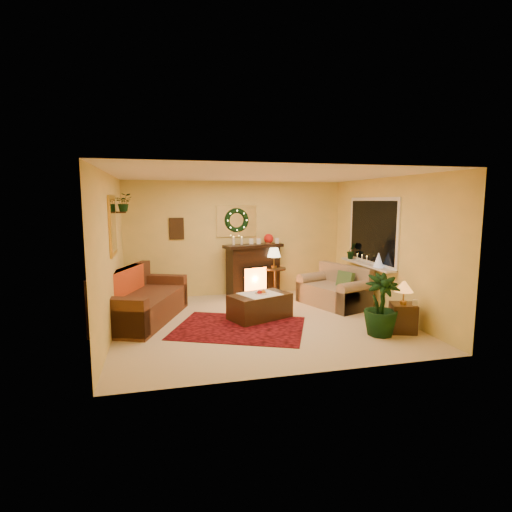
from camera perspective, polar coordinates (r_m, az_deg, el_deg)
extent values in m
plane|color=beige|center=(7.29, 0.66, -9.37)|extent=(5.00, 5.00, 0.00)
plane|color=white|center=(6.97, 0.70, 11.50)|extent=(5.00, 5.00, 0.00)
plane|color=#EFD88C|center=(9.19, -2.81, 2.52)|extent=(5.00, 5.00, 0.00)
plane|color=#EFD88C|center=(4.89, 7.25, -2.35)|extent=(5.00, 5.00, 0.00)
plane|color=#EFD88C|center=(6.84, -20.06, 0.17)|extent=(4.50, 4.50, 0.00)
plane|color=#EFD88C|center=(8.00, 18.30, 1.31)|extent=(4.50, 4.50, 0.00)
cube|color=#56180A|center=(6.95, -2.37, -10.20)|extent=(2.61, 2.33, 0.01)
cube|color=#502919|center=(7.53, -15.77, -5.71)|extent=(1.68, 2.38, 0.94)
cube|color=red|center=(7.65, -15.97, -5.31)|extent=(0.87, 1.42, 0.02)
cube|color=black|center=(9.16, -0.39, -2.23)|extent=(1.27, 0.69, 1.11)
sphere|color=red|center=(9.13, 1.82, 2.48)|extent=(0.22, 0.22, 0.22)
cylinder|color=white|center=(8.98, -3.23, 2.13)|extent=(0.06, 0.06, 0.19)
cylinder|color=#F5E6CA|center=(9.03, -2.06, 2.16)|extent=(0.05, 0.05, 0.16)
cube|color=white|center=(9.15, -2.80, 5.00)|extent=(0.92, 0.02, 0.72)
torus|color=#194719|center=(9.11, -2.76, 5.11)|extent=(0.55, 0.11, 0.55)
cube|color=#381E11|center=(9.00, -11.29, 3.85)|extent=(0.32, 0.03, 0.48)
cube|color=gold|center=(7.09, -19.81, 4.09)|extent=(0.03, 0.84, 1.00)
imported|color=#194719|center=(7.82, -18.29, 6.09)|extent=(0.33, 0.28, 0.36)
cube|color=gray|center=(8.43, 10.98, -4.18)|extent=(1.27, 1.62, 0.82)
cube|color=white|center=(8.44, 16.31, 3.43)|extent=(0.03, 1.86, 1.36)
cube|color=black|center=(8.43, 16.22, 3.42)|extent=(0.02, 1.70, 1.22)
cube|color=white|center=(8.47, 15.52, -1.17)|extent=(0.22, 1.86, 0.04)
cone|color=silver|center=(8.02, 17.10, -0.49)|extent=(0.19, 0.19, 0.28)
imported|color=black|center=(9.01, 13.49, 0.82)|extent=(0.26, 0.21, 0.47)
cylinder|color=black|center=(9.22, 2.76, -3.60)|extent=(0.61, 0.61, 0.63)
cone|color=#FFEBA9|center=(9.10, 2.57, -0.20)|extent=(0.31, 0.31, 0.48)
cube|color=#3D1F14|center=(7.11, 20.26, -8.05)|extent=(0.50, 0.50, 0.48)
cone|color=orange|center=(6.96, 20.37, -4.36)|extent=(0.30, 0.30, 0.44)
cube|color=black|center=(7.41, 0.55, -7.38)|extent=(1.24, 0.97, 0.46)
cylinder|color=beige|center=(7.37, 0.81, -5.54)|extent=(0.26, 0.26, 0.06)
imported|color=#2F612C|center=(6.78, 17.41, -7.10)|extent=(1.84, 1.84, 2.99)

